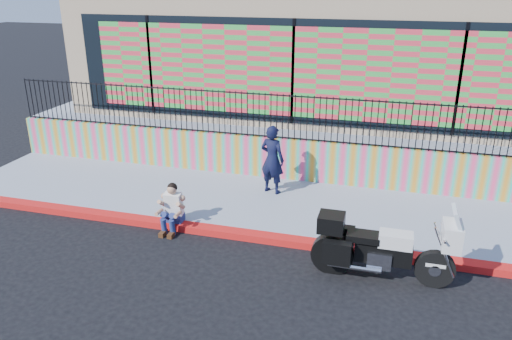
% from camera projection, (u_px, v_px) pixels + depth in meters
% --- Properties ---
extents(ground, '(90.00, 90.00, 0.00)m').
position_uv_depth(ground, '(250.00, 239.00, 10.69)').
color(ground, black).
rests_on(ground, ground).
extents(red_curb, '(16.00, 0.30, 0.15)m').
position_uv_depth(red_curb, '(250.00, 236.00, 10.66)').
color(red_curb, red).
rests_on(red_curb, ground).
extents(sidewalk, '(16.00, 3.00, 0.15)m').
position_uv_depth(sidewalk, '(269.00, 204.00, 12.14)').
color(sidewalk, '#8A94A6').
rests_on(sidewalk, ground).
extents(mural_wall, '(16.00, 0.20, 1.10)m').
position_uv_depth(mural_wall, '(284.00, 159.00, 13.36)').
color(mural_wall, '#FF4379').
rests_on(mural_wall, sidewalk).
extents(metal_fence, '(15.80, 0.04, 1.20)m').
position_uv_depth(metal_fence, '(285.00, 117.00, 12.94)').
color(metal_fence, black).
rests_on(metal_fence, mural_wall).
extents(elevated_platform, '(16.00, 10.00, 1.25)m').
position_uv_depth(elevated_platform, '(315.00, 114.00, 17.96)').
color(elevated_platform, '#8A94A6').
rests_on(elevated_platform, ground).
extents(storefront_building, '(14.00, 8.06, 4.00)m').
position_uv_depth(storefront_building, '(317.00, 40.00, 16.82)').
color(storefront_building, tan).
rests_on(storefront_building, elevated_platform).
extents(police_motorcycle, '(2.55, 0.84, 1.59)m').
position_uv_depth(police_motorcycle, '(381.00, 247.00, 9.07)').
color(police_motorcycle, black).
rests_on(police_motorcycle, ground).
extents(police_officer, '(0.73, 0.58, 1.74)m').
position_uv_depth(police_officer, '(272.00, 159.00, 12.35)').
color(police_officer, black).
rests_on(police_officer, sidewalk).
extents(seated_man, '(0.54, 0.71, 1.06)m').
position_uv_depth(seated_man, '(171.00, 212.00, 10.87)').
color(seated_man, navy).
rests_on(seated_man, ground).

